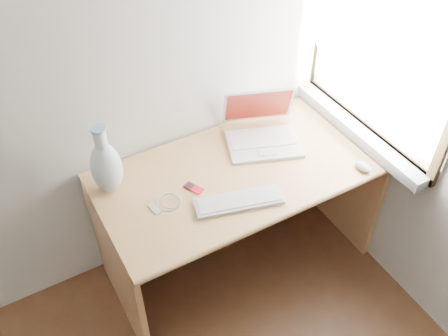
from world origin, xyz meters
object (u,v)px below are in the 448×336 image
laptop (259,132)px  vase (106,166)px  desk (231,189)px  external_keyboard (239,201)px

laptop → vase: 0.81m
desk → laptop: (0.20, 0.06, 0.27)m
desk → vase: bearing=171.1°
desk → external_keyboard: external_keyboard is taller
external_keyboard → vase: vase is taller
laptop → vase: (-0.80, 0.04, 0.09)m
vase → external_keyboard: bearing=-37.7°
laptop → external_keyboard: 0.46m
desk → external_keyboard: 0.38m
vase → desk: bearing=-8.9°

